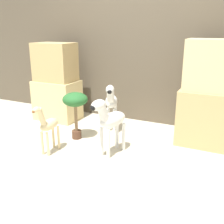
# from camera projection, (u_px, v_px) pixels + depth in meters

# --- Properties ---
(ground_plane) EXTENTS (14.00, 14.00, 0.00)m
(ground_plane) POSITION_uv_depth(u_px,v_px,m) (83.00, 162.00, 2.80)
(ground_plane) COLOR beige
(wall_back) EXTENTS (6.40, 0.08, 2.20)m
(wall_back) POSITION_uv_depth(u_px,v_px,m) (137.00, 48.00, 3.82)
(wall_back) COLOR brown
(wall_back) RESTS_ON ground_plane
(rock_pillar_left) EXTENTS (0.66, 0.45, 1.17)m
(rock_pillar_left) POSITION_uv_depth(u_px,v_px,m) (57.00, 85.00, 4.00)
(rock_pillar_left) COLOR #DBC184
(rock_pillar_left) RESTS_ON ground_plane
(rock_pillar_right) EXTENTS (0.66, 0.45, 1.26)m
(rock_pillar_right) POSITION_uv_depth(u_px,v_px,m) (209.00, 97.00, 3.09)
(rock_pillar_right) COLOR tan
(rock_pillar_right) RESTS_ON ground_plane
(zebra_right) EXTENTS (0.27, 0.53, 0.68)m
(zebra_right) POSITION_uv_depth(u_px,v_px,m) (110.00, 119.00, 2.86)
(zebra_right) COLOR silver
(zebra_right) RESTS_ON ground_plane
(zebra_left) EXTENTS (0.31, 0.53, 0.68)m
(zebra_left) POSITION_uv_depth(u_px,v_px,m) (111.00, 101.00, 3.58)
(zebra_left) COLOR silver
(zebra_left) RESTS_ON ground_plane
(giraffe_figurine) EXTENTS (0.13, 0.40, 0.59)m
(giraffe_figurine) POSITION_uv_depth(u_px,v_px,m) (48.00, 125.00, 2.93)
(giraffe_figurine) COLOR beige
(giraffe_figurine) RESTS_ON ground_plane
(potted_palm_front) EXTENTS (0.32, 0.32, 0.61)m
(potted_palm_front) POSITION_uv_depth(u_px,v_px,m) (75.00, 103.00, 3.27)
(potted_palm_front) COLOR #513323
(potted_palm_front) RESTS_ON ground_plane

